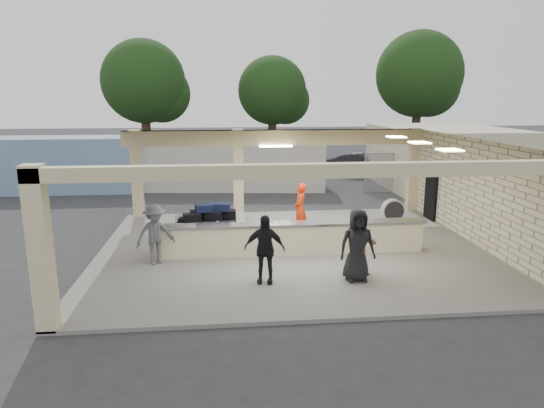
{
  "coord_description": "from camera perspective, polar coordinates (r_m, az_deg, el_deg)",
  "views": [
    {
      "loc": [
        -2.06,
        -14.58,
        4.88
      ],
      "look_at": [
        -0.51,
        1.0,
        1.33
      ],
      "focal_mm": 32.0,
      "sensor_mm": 36.0,
      "label": 1
    }
  ],
  "objects": [
    {
      "name": "luggage_cart",
      "position": [
        15.7,
        -7.5,
        -2.28
      ],
      "size": [
        2.37,
        1.49,
        1.37
      ],
      "rotation": [
        0.0,
        0.0,
        0.02
      ],
      "color": "silver",
      "rests_on": "pavilion"
    },
    {
      "name": "ground",
      "position": [
        15.51,
        2.24,
        -5.59
      ],
      "size": [
        120.0,
        120.0,
        0.0
      ],
      "primitive_type": "plane",
      "color": "#29292B",
      "rests_on": "ground"
    },
    {
      "name": "container_white",
      "position": [
        25.62,
        -6.85,
        4.51
      ],
      "size": [
        11.66,
        3.45,
        2.49
      ],
      "primitive_type": "cube",
      "rotation": [
        0.0,
        0.0,
        -0.1
      ],
      "color": "beige",
      "rests_on": "ground"
    },
    {
      "name": "baggage_counter",
      "position": [
        14.86,
        2.52,
        -4.04
      ],
      "size": [
        8.2,
        0.58,
        0.98
      ],
      "color": "beige",
      "rests_on": "pavilion"
    },
    {
      "name": "fence",
      "position": [
        27.22,
        23.09,
        3.66
      ],
      "size": [
        12.06,
        0.06,
        2.03
      ],
      "color": "gray",
      "rests_on": "ground"
    },
    {
      "name": "passenger_d",
      "position": [
        12.82,
        10.0,
        -4.76
      ],
      "size": [
        0.95,
        0.42,
        1.92
      ],
      "primitive_type": "imported",
      "rotation": [
        0.0,
        0.0,
        0.04
      ],
      "color": "black",
      "rests_on": "pavilion"
    },
    {
      "name": "tree_left",
      "position": [
        39.15,
        -14.35,
        13.42
      ],
      "size": [
        6.6,
        6.3,
        9.0
      ],
      "color": "#382619",
      "rests_on": "ground"
    },
    {
      "name": "passenger_a",
      "position": [
        13.18,
        10.6,
        -4.86
      ],
      "size": [
        0.88,
        0.54,
        1.68
      ],
      "primitive_type": "imported",
      "rotation": [
        0.0,
        0.0,
        0.24
      ],
      "color": "brown",
      "rests_on": "pavilion"
    },
    {
      "name": "tree_mid",
      "position": [
        40.97,
        0.45,
        12.88
      ],
      "size": [
        6.0,
        5.6,
        8.0
      ],
      "color": "#382619",
      "rests_on": "ground"
    },
    {
      "name": "passenger_b",
      "position": [
        12.5,
        -0.89,
        -5.32
      ],
      "size": [
        1.11,
        0.57,
        1.8
      ],
      "primitive_type": "imported",
      "rotation": [
        0.0,
        0.0,
        -0.19
      ],
      "color": "black",
      "rests_on": "pavilion"
    },
    {
      "name": "car_dark",
      "position": [
        30.22,
        10.53,
        4.56
      ],
      "size": [
        4.23,
        3.39,
        1.36
      ],
      "primitive_type": "imported",
      "rotation": [
        0.0,
        0.0,
        1.01
      ],
      "color": "black",
      "rests_on": "ground"
    },
    {
      "name": "tree_right",
      "position": [
        43.0,
        17.23,
        13.99
      ],
      "size": [
        7.2,
        7.0,
        10.0
      ],
      "color": "#382619",
      "rests_on": "ground"
    },
    {
      "name": "container_blue",
      "position": [
        27.51,
        -25.82,
        4.19
      ],
      "size": [
        10.67,
        2.62,
        2.77
      ],
      "primitive_type": "cube",
      "rotation": [
        0.0,
        0.0,
        -0.01
      ],
      "color": "#7D9FC8",
      "rests_on": "ground"
    },
    {
      "name": "pavilion",
      "position": [
        15.81,
        2.71,
        -0.16
      ],
      "size": [
        12.01,
        10.0,
        3.55
      ],
      "color": "slate",
      "rests_on": "ground"
    },
    {
      "name": "passenger_c",
      "position": [
        14.27,
        -13.59,
        -3.48
      ],
      "size": [
        1.19,
        0.84,
        1.75
      ],
      "primitive_type": "imported",
      "rotation": [
        0.0,
        0.0,
        0.43
      ],
      "color": "#505055",
      "rests_on": "pavilion"
    },
    {
      "name": "car_white_a",
      "position": [
        30.66,
        14.69,
        4.59
      ],
      "size": [
        5.74,
        4.37,
        1.48
      ],
      "primitive_type": "imported",
      "rotation": [
        0.0,
        0.0,
        1.15
      ],
      "color": "silver",
      "rests_on": "ground"
    },
    {
      "name": "drum_fan",
      "position": [
        18.74,
        14.0,
        -0.79
      ],
      "size": [
        0.87,
        0.48,
        0.96
      ],
      "rotation": [
        0.0,
        0.0,
        0.04
      ],
      "color": "silver",
      "rests_on": "pavilion"
    },
    {
      "name": "adjacent_building",
      "position": [
        27.36,
        19.43,
        5.15
      ],
      "size": [
        6.0,
        8.0,
        3.2
      ],
      "primitive_type": "cube",
      "color": "beige",
      "rests_on": "ground"
    },
    {
      "name": "baggage_handler",
      "position": [
        16.86,
        3.33,
        -0.56
      ],
      "size": [
        0.47,
        0.71,
        1.8
      ],
      "primitive_type": "imported",
      "rotation": [
        0.0,
        0.0,
        4.54
      ],
      "color": "red",
      "rests_on": "pavilion"
    },
    {
      "name": "car_white_b",
      "position": [
        33.24,
        22.53,
        4.71
      ],
      "size": [
        5.28,
        3.4,
        1.56
      ],
      "primitive_type": "imported",
      "rotation": [
        0.0,
        0.0,
        1.91
      ],
      "color": "silver",
      "rests_on": "ground"
    }
  ]
}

